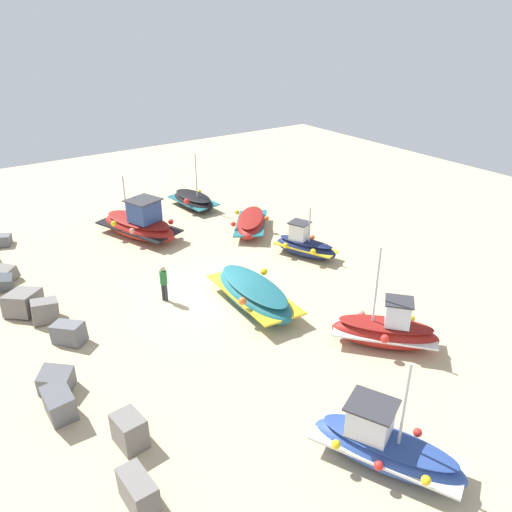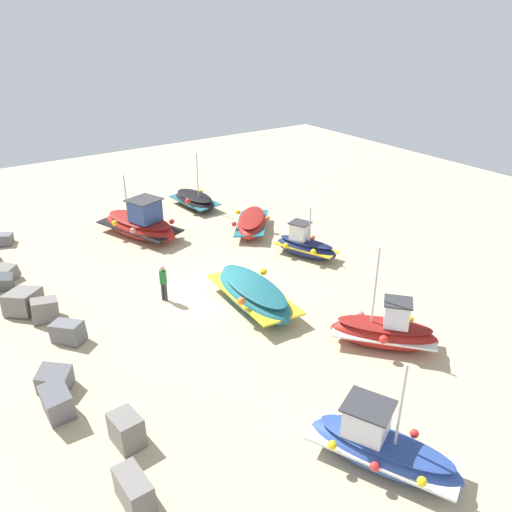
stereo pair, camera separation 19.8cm
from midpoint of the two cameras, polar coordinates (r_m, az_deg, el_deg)
ground_plane at (r=23.26m, az=-3.77°, el=-4.30°), size 55.81×55.81×0.00m
fishing_boat_0 at (r=33.68m, az=-7.19°, el=6.18°), size 4.01×2.08×3.72m
fishing_boat_1 at (r=26.68m, az=5.25°, el=1.20°), size 3.64×2.42×2.76m
fishing_boat_2 at (r=20.13m, az=14.03°, el=-8.07°), size 3.89×3.61×4.08m
fishing_boat_3 at (r=22.05m, az=-0.50°, el=-4.23°), size 5.22×2.61×1.22m
fishing_boat_4 at (r=29.62m, az=-13.06°, el=3.49°), size 5.68×3.62×3.47m
fishing_boat_5 at (r=15.59m, az=13.78°, el=-19.87°), size 4.57×3.18×3.66m
fishing_boat_6 at (r=29.66m, az=-0.77°, el=3.71°), size 4.29×3.93×1.04m
person_walking at (r=22.66m, az=-10.51°, el=-2.76°), size 0.32×0.32×1.69m
breakwater_rocks at (r=20.75m, az=-22.37°, el=-9.12°), size 24.05×2.77×1.33m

